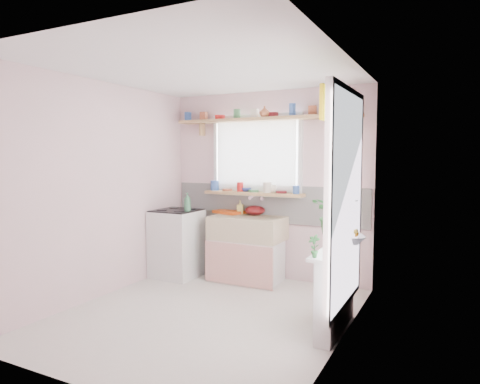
% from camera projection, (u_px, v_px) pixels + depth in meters
% --- Properties ---
extents(room, '(3.20, 3.20, 3.20)m').
position_uv_depth(room, '(295.00, 180.00, 4.78)').
color(room, silver).
rests_on(room, ground).
extents(sink_unit, '(0.95, 0.65, 1.11)m').
position_uv_depth(sink_unit, '(247.00, 248.00, 5.61)').
color(sink_unit, white).
rests_on(sink_unit, ground).
extents(cooker, '(0.58, 0.58, 0.93)m').
position_uv_depth(cooker, '(177.00, 243.00, 5.82)').
color(cooker, white).
rests_on(cooker, ground).
extents(radiator_ledge, '(0.22, 0.95, 0.78)m').
position_uv_depth(radiator_ledge, '(335.00, 289.00, 3.99)').
color(radiator_ledge, white).
rests_on(radiator_ledge, ground).
extents(windowsill, '(1.40, 0.22, 0.04)m').
position_uv_depth(windowsill, '(253.00, 194.00, 5.72)').
color(windowsill, tan).
rests_on(windowsill, room).
extents(pine_shelf, '(2.52, 0.24, 0.04)m').
position_uv_depth(pine_shelf, '(264.00, 119.00, 5.56)').
color(pine_shelf, tan).
rests_on(pine_shelf, room).
extents(shelf_crockery, '(2.47, 0.11, 0.12)m').
position_uv_depth(shelf_crockery, '(262.00, 113.00, 5.57)').
color(shelf_crockery, '#3359A5').
rests_on(shelf_crockery, pine_shelf).
extents(sill_crockery, '(1.35, 0.11, 0.12)m').
position_uv_depth(sill_crockery, '(252.00, 188.00, 5.72)').
color(sill_crockery, '#3359A5').
rests_on(sill_crockery, windowsill).
extents(dish_tray, '(0.47, 0.41, 0.04)m').
position_uv_depth(dish_tray, '(230.00, 212.00, 5.93)').
color(dish_tray, '#DC4E13').
rests_on(dish_tray, sink_unit).
extents(colander, '(0.34, 0.34, 0.12)m').
position_uv_depth(colander, '(255.00, 210.00, 5.75)').
color(colander, '#5F1012').
rests_on(colander, sink_unit).
extents(jade_plant, '(0.57, 0.52, 0.55)m').
position_uv_depth(jade_plant, '(338.00, 214.00, 4.33)').
color(jade_plant, '#28642D').
rests_on(jade_plant, radiator_ledge).
extents(fruit_bowl, '(0.44, 0.44, 0.08)m').
position_uv_depth(fruit_bowl, '(348.00, 239.00, 4.23)').
color(fruit_bowl, silver).
rests_on(fruit_bowl, radiator_ledge).
extents(herb_pot, '(0.12, 0.09, 0.20)m').
position_uv_depth(herb_pot, '(314.00, 246.00, 3.63)').
color(herb_pot, '#29672F').
rests_on(herb_pot, radiator_ledge).
extents(soap_bottle_sink, '(0.11, 0.11, 0.19)m').
position_uv_depth(soap_bottle_sink, '(240.00, 207.00, 5.85)').
color(soap_bottle_sink, '#D6C85F').
rests_on(soap_bottle_sink, sink_unit).
extents(sill_cup, '(0.14, 0.14, 0.10)m').
position_uv_depth(sill_cup, '(273.00, 189.00, 5.65)').
color(sill_cup, white).
rests_on(sill_cup, windowsill).
extents(sill_bowl, '(0.22, 0.22, 0.05)m').
position_uv_depth(sill_bowl, '(246.00, 189.00, 5.83)').
color(sill_bowl, '#30439C').
rests_on(sill_bowl, windowsill).
extents(shelf_vase, '(0.14, 0.14, 0.14)m').
position_uv_depth(shelf_vase, '(265.00, 112.00, 5.48)').
color(shelf_vase, '#A65733').
rests_on(shelf_vase, pine_shelf).
extents(cooker_bottle, '(0.11, 0.11, 0.25)m').
position_uv_depth(cooker_bottle, '(187.00, 202.00, 5.62)').
color(cooker_bottle, '#39734D').
rests_on(cooker_bottle, cooker).
extents(fruit, '(0.20, 0.14, 0.10)m').
position_uv_depth(fruit, '(349.00, 233.00, 4.23)').
color(fruit, orange).
rests_on(fruit, fruit_bowl).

